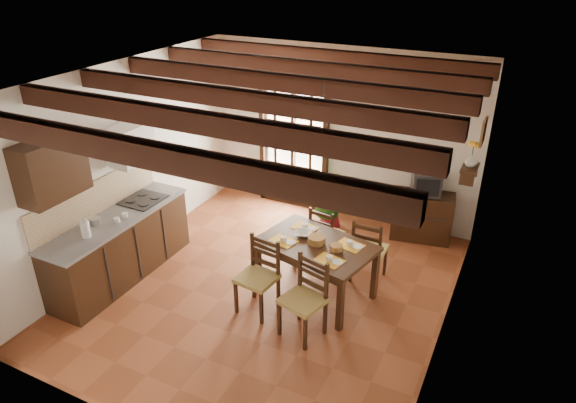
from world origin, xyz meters
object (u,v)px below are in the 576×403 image
Objects in this scene: chair_far_right at (368,260)px; chair_near_left at (258,289)px; chair_near_right at (303,312)px; kitchen_counter at (120,246)px; sideboard at (422,216)px; potted_plant at (330,194)px; chair_far_left at (326,244)px; pendant_lamp at (323,143)px; dining_table at (316,250)px; crt_tv at (426,183)px.

chair_near_left is at bearing 51.28° from chair_far_right.
chair_near_right is at bearing -5.93° from chair_near_left.
sideboard is (3.47, 2.83, -0.09)m from kitchen_counter.
chair_near_left is 2.43m from potted_plant.
potted_plant is at bearing -63.08° from chair_far_left.
pendant_lamp is at bearing 61.96° from chair_near_left.
chair_far_right is at bearing -115.27° from sideboard.
chair_far_right is 1.11× the size of pendant_lamp.
chair_near_left is 0.99× the size of chair_near_right.
dining_table is 3.11× the size of crt_tv.
chair_far_right is at bearing 91.99° from chair_near_right.
chair_far_left reaches higher than sideboard.
chair_near_right is 1.93× the size of crt_tv.
chair_near_right is (2.74, -0.00, -0.17)m from kitchen_counter.
chair_near_right is at bearing -114.01° from sideboard.
pendant_lamp is (-0.18, 0.88, 1.77)m from chair_near_right.
sideboard is at bearing -105.14° from chair_far_right.
kitchen_counter is at bearing -164.99° from chair_near_right.
pendant_lamp is at bearing 46.30° from chair_far_right.
sideboard is (0.91, 2.04, -0.29)m from dining_table.
chair_far_right is 1.47m from sideboard.
crt_tv is (3.47, 2.82, 0.48)m from kitchen_counter.
crt_tv reaches higher than dining_table.
crt_tv reaches higher than chair_far_right.
chair_near_right is 0.45× the size of potted_plant.
pendant_lamp reaches higher than chair_near_left.
crt_tv is at bearing 9.69° from potted_plant.
pendant_lamp reaches higher than chair_far_right.
crt_tv is 0.60× the size of pendant_lamp.
potted_plant is (-1.03, 1.17, 0.28)m from chair_far_right.
dining_table is 1.41m from pendant_lamp.
chair_far_right reaches higher than dining_table.
sideboard is at bearing 9.92° from potted_plant.
chair_near_right is at bearing -122.57° from crt_tv.
chair_far_right is (0.51, 0.63, -0.38)m from dining_table.
chair_far_right is 1.04× the size of sideboard.
chair_near_right is 1.61m from chair_far_left.
kitchen_counter is at bearing -128.36° from potted_plant.
chair_near_left reaches higher than chair_far_left.
dining_table is 1.79× the size of chair_far_left.
kitchen_counter is 2.75m from chair_near_right.
potted_plant is (-0.34, 1.01, 0.29)m from chair_far_left.
dining_table is at bearing -90.00° from pendant_lamp.
chair_near_left is at bearing 85.18° from chair_far_left.
chair_near_left is at bearing -127.62° from sideboard.
chair_near_right reaches higher than sideboard.
kitchen_counter reaches higher than sideboard.
crt_tv is 0.23× the size of potted_plant.
sideboard is 1.46m from potted_plant.
chair_near_right reaches higher than chair_far_right.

